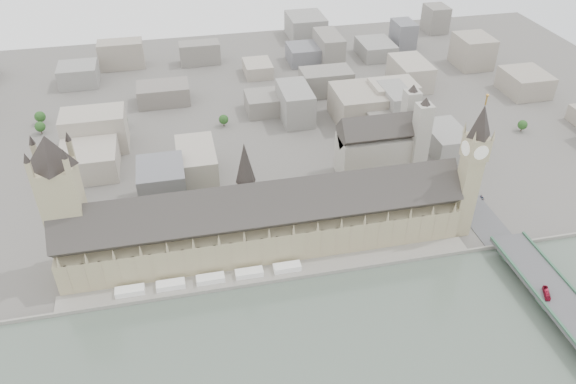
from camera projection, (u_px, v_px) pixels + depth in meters
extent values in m
plane|color=#595651|center=(270.00, 267.00, 371.56)|extent=(900.00, 900.00, 0.00)
cube|color=slate|center=(275.00, 281.00, 358.73)|extent=(600.00, 1.50, 3.00)
cube|color=slate|center=(272.00, 273.00, 365.00)|extent=(270.00, 15.00, 2.00)
cube|color=white|center=(130.00, 291.00, 347.93)|extent=(18.00, 7.00, 4.00)
cube|color=white|center=(171.00, 285.00, 352.30)|extent=(18.00, 7.00, 4.00)
cube|color=white|center=(210.00, 279.00, 356.67)|extent=(18.00, 7.00, 4.00)
cube|color=white|center=(249.00, 273.00, 361.04)|extent=(18.00, 7.00, 4.00)
cube|color=white|center=(287.00, 267.00, 365.41)|extent=(18.00, 7.00, 4.00)
cube|color=tan|center=(264.00, 234.00, 380.29)|extent=(265.00, 40.00, 25.00)
cube|color=#2F2D29|center=(263.00, 207.00, 367.25)|extent=(265.00, 40.73, 40.73)
cube|color=tan|center=(465.00, 196.00, 384.16)|extent=(12.00, 12.00, 62.00)
cube|color=tan|center=(476.00, 147.00, 361.63)|extent=(14.00, 14.00, 16.00)
cylinder|color=white|center=(486.00, 146.00, 362.89)|extent=(0.60, 10.00, 10.00)
cylinder|color=white|center=(466.00, 148.00, 360.38)|extent=(0.60, 10.00, 10.00)
cylinder|color=white|center=(471.00, 142.00, 367.38)|extent=(10.00, 0.60, 10.00)
cylinder|color=white|center=(481.00, 153.00, 355.89)|extent=(10.00, 0.60, 10.00)
cone|color=#292421|center=(482.00, 121.00, 350.66)|extent=(17.00, 17.00, 22.00)
cylinder|color=#C28939|center=(486.00, 101.00, 342.58)|extent=(1.00, 1.00, 6.00)
sphere|color=#C28939|center=(487.00, 95.00, 340.56)|extent=(2.00, 2.00, 2.00)
cone|color=tan|center=(484.00, 125.00, 361.02)|extent=(2.40, 2.40, 8.00)
cone|color=tan|center=(465.00, 127.00, 358.75)|extent=(2.40, 2.40, 8.00)
cone|color=tan|center=(494.00, 135.00, 350.66)|extent=(2.40, 2.40, 8.00)
cone|color=tan|center=(475.00, 137.00, 348.38)|extent=(2.40, 2.40, 8.00)
cube|color=tan|center=(68.00, 220.00, 347.86)|extent=(23.00, 23.00, 80.00)
cone|color=#292421|center=(48.00, 151.00, 318.99)|extent=(30.00, 30.00, 20.00)
cylinder|color=tan|center=(246.00, 194.00, 365.71)|extent=(12.00, 12.00, 20.00)
cone|color=#292421|center=(245.00, 163.00, 351.85)|extent=(13.00, 13.00, 28.00)
cube|color=#474749|center=(571.00, 320.00, 327.13)|extent=(25.00, 325.00, 10.25)
cube|color=#A7A297|center=(375.00, 154.00, 455.85)|extent=(60.00, 28.00, 34.00)
cube|color=#2F2D29|center=(377.00, 130.00, 443.15)|extent=(60.00, 28.28, 28.28)
cube|color=#A7A297|center=(408.00, 127.00, 462.35)|extent=(12.00, 12.00, 64.00)
cube|color=#A7A297|center=(420.00, 141.00, 443.21)|extent=(12.00, 12.00, 64.00)
imported|color=maroon|center=(546.00, 293.00, 335.72)|extent=(6.57, 11.21, 3.08)
imported|color=gray|center=(482.00, 198.00, 416.93)|extent=(2.10, 4.90, 1.41)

